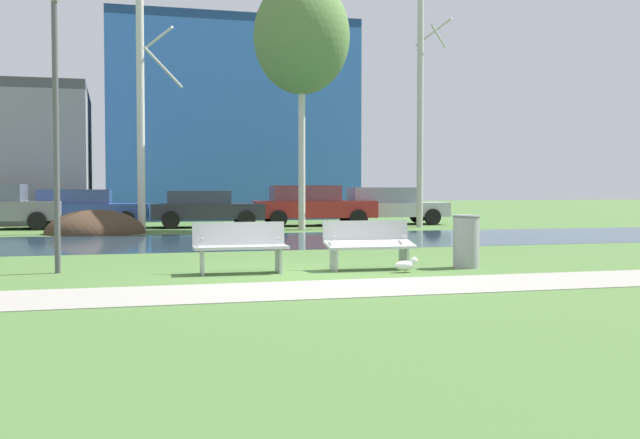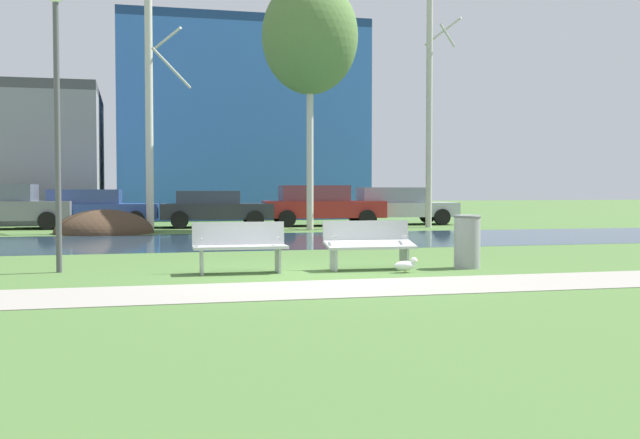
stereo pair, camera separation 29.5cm
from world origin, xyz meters
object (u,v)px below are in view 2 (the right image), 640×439
at_px(streetlamp, 57,78).
at_px(parked_hatch_third_dark, 214,208).
at_px(trash_bin, 467,241).
at_px(parked_sedan_second_blue, 92,207).
at_px(seagull, 406,265).
at_px(bench_left, 240,246).
at_px(bench_right, 369,243).
at_px(parked_suv_fifth_silver, 396,205).
at_px(parked_wagon_fourth_red, 320,205).
at_px(parked_van_nearest_grey, 6,206).

distance_m(streetlamp, parked_hatch_third_dark, 15.40).
bearing_deg(trash_bin, parked_sedan_second_blue, 113.89).
bearing_deg(seagull, bench_left, 166.74).
xyz_separation_m(bench_right, seagull, (0.46, -0.66, -0.34)).
bearing_deg(bench_right, parked_suv_fifth_silver, 68.60).
xyz_separation_m(bench_right, parked_wagon_fourth_red, (3.01, 15.56, 0.34)).
distance_m(bench_left, streetlamp, 4.25).
relative_size(bench_right, parked_sedan_second_blue, 0.35).
xyz_separation_m(parked_wagon_fourth_red, parked_suv_fifth_silver, (3.20, 0.28, -0.04)).
bearing_deg(parked_wagon_fourth_red, streetlamp, -119.58).
distance_m(trash_bin, streetlamp, 7.76).
bearing_deg(streetlamp, bench_right, -9.01).
height_order(trash_bin, parked_hatch_third_dark, parked_hatch_third_dark).
bearing_deg(parked_sedan_second_blue, parked_van_nearest_grey, -174.72).
height_order(streetlamp, parked_van_nearest_grey, streetlamp).
bearing_deg(parked_van_nearest_grey, parked_wagon_fourth_red, -2.00).
distance_m(bench_right, parked_van_nearest_grey, 18.04).
relative_size(bench_left, trash_bin, 1.67).
bearing_deg(parked_hatch_third_dark, bench_right, -85.96).
xyz_separation_m(seagull, parked_suv_fifth_silver, (5.75, 16.50, 0.65)).
bearing_deg(seagull, parked_van_nearest_grey, 118.07).
bearing_deg(bench_right, parked_sedan_second_blue, 108.62).
height_order(seagull, parked_hatch_third_dark, parked_hatch_third_dark).
bearing_deg(seagull, bench_right, 125.23).
distance_m(seagull, parked_sedan_second_blue, 17.91).
relative_size(parked_van_nearest_grey, parked_suv_fifth_silver, 0.98).
relative_size(trash_bin, streetlamp, 0.20).
distance_m(parked_van_nearest_grey, parked_hatch_third_dark, 7.33).
relative_size(streetlamp, parked_sedan_second_blue, 1.07).
distance_m(bench_left, trash_bin, 4.14).
xyz_separation_m(bench_left, parked_hatch_third_dark, (1.23, 15.42, 0.26)).
distance_m(parked_sedan_second_blue, parked_suv_fifth_silver, 11.69).
relative_size(seagull, parked_sedan_second_blue, 0.10).
bearing_deg(parked_hatch_third_dark, parked_suv_fifth_silver, 3.35).
distance_m(trash_bin, parked_hatch_third_dark, 15.89).
xyz_separation_m(bench_left, trash_bin, (4.13, -0.20, 0.03)).
bearing_deg(streetlamp, parked_van_nearest_grey, 101.45).
relative_size(parked_wagon_fourth_red, parked_suv_fifth_silver, 1.03).
height_order(trash_bin, parked_van_nearest_grey, parked_van_nearest_grey).
bearing_deg(streetlamp, parked_wagon_fourth_red, 60.42).
distance_m(streetlamp, parked_suv_fifth_silver, 19.10).
bearing_deg(seagull, parked_sedan_second_blue, 109.35).
height_order(bench_right, trash_bin, trash_bin).
xyz_separation_m(streetlamp, parked_hatch_third_dark, (4.25, 14.57, -2.61)).
bearing_deg(parked_van_nearest_grey, bench_left, -69.14).
bearing_deg(parked_sedan_second_blue, seagull, -70.65).
height_order(bench_right, parked_van_nearest_grey, parked_van_nearest_grey).
relative_size(bench_left, parked_sedan_second_blue, 0.35).
xyz_separation_m(parked_van_nearest_grey, parked_sedan_second_blue, (2.93, 0.27, -0.08)).
relative_size(trash_bin, parked_wagon_fourth_red, 0.20).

